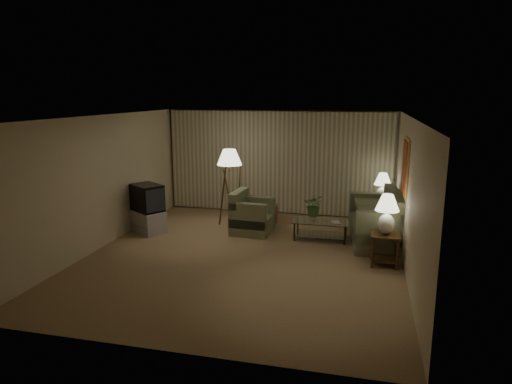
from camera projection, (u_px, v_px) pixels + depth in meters
ground at (244, 256)px, 8.95m from camera, size 7.00×7.00×0.00m
room_shell at (263, 157)px, 10.01m from camera, size 6.04×7.02×2.72m
sofa at (375, 222)px, 9.71m from camera, size 2.16×1.37×0.87m
armchair at (253, 216)px, 10.38m from camera, size 1.01×0.97×0.76m
side_table_near at (385, 244)px, 8.40m from camera, size 0.54×0.54×0.60m
side_table_far at (381, 210)px, 10.87m from camera, size 0.54×0.45×0.60m
table_lamp_near at (387, 211)px, 8.27m from camera, size 0.43×0.43×0.74m
table_lamp_far at (383, 185)px, 10.74m from camera, size 0.40×0.40×0.69m
coffee_table at (321, 227)px, 9.91m from camera, size 1.21×0.66×0.41m
tv_cabinet at (148, 221)px, 10.45m from camera, size 1.28×1.26×0.50m
crt_tv at (147, 198)px, 10.34m from camera, size 1.18×1.17×0.61m
floor_lamp at (230, 185)px, 10.96m from camera, size 0.59×0.59×1.83m
ottoman at (265, 213)px, 11.28m from camera, size 0.74×0.74×0.43m
vase at (314, 217)px, 9.90m from camera, size 0.17×0.17×0.15m
flowers at (314, 203)px, 9.84m from camera, size 0.44×0.38×0.48m
book at (332, 222)px, 9.73m from camera, size 0.25×0.28×0.02m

